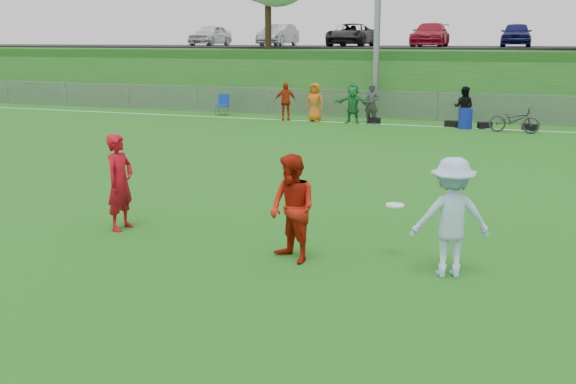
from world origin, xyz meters
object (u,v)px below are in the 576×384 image
at_px(player_red_left, 120,182).
at_px(player_red_center, 292,209).
at_px(player_blue, 451,218).
at_px(frisbee, 395,205).
at_px(recycling_bin, 465,118).
at_px(bicycle, 514,120).

bearing_deg(player_red_left, player_red_center, -96.69).
relative_size(player_blue, frisbee, 6.09).
distance_m(recycling_bin, bicycle, 1.98).
height_order(player_red_left, recycling_bin, player_red_left).
xyz_separation_m(player_red_center, frisbee, (1.54, 0.72, 0.01)).
bearing_deg(player_blue, bicycle, -111.42).
bearing_deg(frisbee, player_red_center, -154.77).
xyz_separation_m(player_blue, frisbee, (-0.96, 0.55, -0.03)).
height_order(player_blue, bicycle, player_blue).
bearing_deg(frisbee, recycling_bin, 90.43).
relative_size(player_blue, bicycle, 0.97).
relative_size(player_red_left, player_blue, 0.99).
bearing_deg(recycling_bin, player_red_left, -106.84).
distance_m(player_blue, recycling_bin, 17.36).
height_order(player_red_center, frisbee, player_red_center).
bearing_deg(player_red_left, frisbee, -85.96).
bearing_deg(player_red_center, frisbee, 59.15).
height_order(player_red_left, player_red_center, player_red_left).
relative_size(player_red_left, frisbee, 6.05).
height_order(frisbee, bicycle, bicycle).
relative_size(recycling_bin, bicycle, 0.43).
relative_size(player_red_center, recycling_bin, 2.14).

